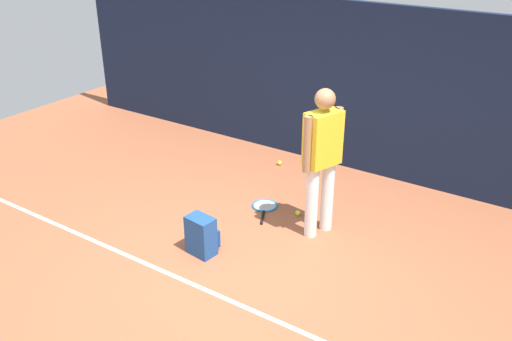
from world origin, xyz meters
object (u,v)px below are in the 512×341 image
(tennis_player, at_px, (322,154))
(backpack, at_px, (202,236))
(tennis_racket, at_px, (265,206))
(tennis_ball_mid_court, at_px, (279,163))
(tennis_ball_near_player, at_px, (298,213))

(tennis_player, height_order, backpack, tennis_player)
(backpack, bearing_deg, tennis_racket, -83.98)
(tennis_ball_mid_court, bearing_deg, tennis_racket, -67.00)
(tennis_racket, xyz_separation_m, backpack, (-0.02, -1.20, 0.20))
(tennis_player, relative_size, tennis_racket, 2.72)
(tennis_ball_near_player, bearing_deg, tennis_ball_mid_court, 130.20)
(tennis_player, height_order, tennis_racket, tennis_player)
(tennis_ball_near_player, bearing_deg, backpack, -110.35)
(backpack, relative_size, tennis_ball_near_player, 6.67)
(tennis_player, bearing_deg, tennis_racket, -80.34)
(tennis_player, bearing_deg, tennis_ball_near_player, -97.96)
(tennis_ball_mid_court, bearing_deg, tennis_player, -44.79)
(backpack, bearing_deg, tennis_ball_near_player, -103.28)
(tennis_ball_mid_court, bearing_deg, backpack, -78.72)
(tennis_player, relative_size, tennis_ball_near_player, 25.76)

